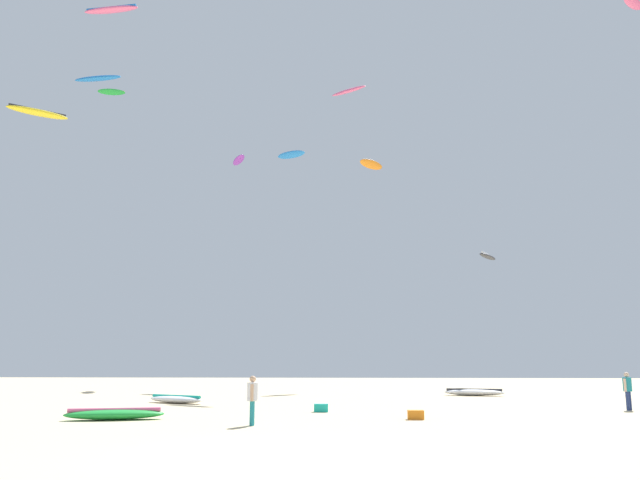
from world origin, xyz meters
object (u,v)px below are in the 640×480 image
Objects in this scene: person_foreground at (252,396)px; kite_aloft_9 at (291,155)px; kite_aloft_0 at (633,3)px; gear_bag at (416,415)px; kite_aloft_5 at (371,164)px; kite_aloft_1 at (239,160)px; kite_aloft_4 at (98,78)px; kite_aloft_6 at (349,91)px; kite_aloft_8 at (111,10)px; kite_grounded_far at (114,414)px; kite_aloft_2 at (111,92)px; kite_grounded_mid at (474,392)px; cooler_box at (321,408)px; kite_aloft_7 at (488,256)px; person_midground at (628,388)px; kite_aloft_3 at (38,112)px; kite_grounded_near at (176,399)px.

kite_aloft_9 is at bearing 89.75° from person_foreground.
kite_aloft_0 is (21.83, 17.94, 24.10)m from person_foreground.
gear_bag is 0.20× the size of kite_aloft_5.
kite_aloft_1 is at bearing 97.82° from person_foreground.
kite_aloft_1 is (-6.89, 34.43, 19.10)m from person_foreground.
kite_aloft_0 is at bearing -15.08° from kite_aloft_4.
kite_aloft_6 is 0.82× the size of kite_aloft_8.
kite_aloft_2 reaches higher than kite_grounded_far.
kite_aloft_9 is (-12.14, 14.13, 19.30)m from kite_grounded_mid.
kite_grounded_far is 6.31× the size of gear_bag.
kite_aloft_1 reaches higher than cooler_box.
kite_aloft_5 reaches higher than kite_aloft_7.
kite_grounded_far is 40.06m from kite_aloft_0.
kite_grounded_far is at bearing -96.34° from kite_aloft_9.
person_midground is 10.36m from gear_bag.
kite_aloft_4 is at bearing -80.30° from kite_aloft_2.
cooler_box is 1.00× the size of gear_bag.
kite_aloft_0 is (19.86, 12.49, 24.85)m from cooler_box.
cooler_box is at bearing 66.63° from person_foreground.
kite_grounded_mid is (10.35, 17.39, -0.71)m from person_foreground.
person_midground is 0.72× the size of kite_aloft_0.
kite_aloft_1 is 1.29× the size of kite_aloft_2.
kite_aloft_9 is at bearing -29.69° from kite_aloft_1.
kite_aloft_2 is at bearing 158.42° from kite_aloft_0.
kite_grounded_mid is 12.36m from kite_aloft_7.
kite_aloft_6 is 16.18m from kite_aloft_7.
kite_aloft_6 is (-7.13, 7.08, 21.96)m from kite_grounded_mid.
kite_aloft_4 is at bearing 75.46° from kite_aloft_3.
kite_grounded_far is 1.64× the size of kite_aloft_0.
cooler_box is 0.20× the size of kite_aloft_5.
kite_grounded_near is 25.41m from kite_aloft_7.
cooler_box is at bearing -125.04° from kite_grounded_mid.
kite_aloft_7 is 19.15m from kite_aloft_9.
kite_aloft_4 reaches higher than kite_aloft_6.
kite_aloft_0 is at bearing -39.68° from kite_aloft_7.
kite_aloft_2 is 21.17m from kite_aloft_8.
kite_aloft_5 is at bearing 17.48° from kite_aloft_3.
kite_aloft_5 reaches higher than gear_bag.
kite_grounded_near is at bearing 146.26° from cooler_box.
kite_aloft_4 is (-39.93, 10.76, 0.58)m from kite_aloft_0.
kite_grounded_near is at bearing -142.66° from person_midground.
kite_aloft_2 reaches higher than person_foreground.
kite_aloft_0 reaches higher than kite_aloft_5.
kite_grounded_mid reaches higher than kite_grounded_far.
kite_aloft_8 is at bearing -119.84° from kite_aloft_9.
kite_grounded_near is 33.90m from kite_aloft_4.
kite_aloft_0 reaches higher than person_midground.
kite_aloft_7 is 1.10× the size of kite_aloft_9.
person_midground is 0.46× the size of kite_aloft_1.
kite_aloft_3 is 8.60m from kite_aloft_4.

